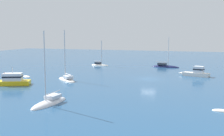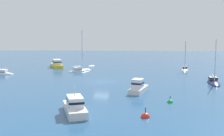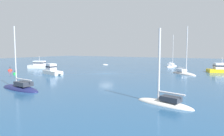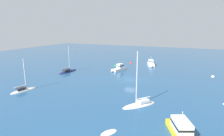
{
  "view_description": "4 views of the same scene",
  "coord_description": "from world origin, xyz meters",
  "px_view_note": "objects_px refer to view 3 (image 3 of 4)",
  "views": [
    {
      "loc": [
        9.1,
        -49.19,
        8.17
      ],
      "look_at": [
        -5.7,
        -3.55,
        2.17
      ],
      "focal_mm": 45.07,
      "sensor_mm": 36.0,
      "label": 1
    },
    {
      "loc": [
        48.04,
        4.53,
        8.38
      ],
      "look_at": [
        -10.43,
        1.22,
        1.04
      ],
      "focal_mm": 46.57,
      "sensor_mm": 36.0,
      "label": 2
    },
    {
      "loc": [
        -19.84,
        33.5,
        4.57
      ],
      "look_at": [
        0.56,
        -3.3,
        0.72
      ],
      "focal_mm": 32.74,
      "sensor_mm": 36.0,
      "label": 3
    },
    {
      "loc": [
        -39.75,
        -12.54,
        12.13
      ],
      "look_at": [
        -0.66,
        4.42,
        2.64
      ],
      "focal_mm": 29.11,
      "sensor_mm": 36.0,
      "label": 4
    }
  ],
  "objects_px": {
    "yacht": "(184,73)",
    "mooring_buoy": "(15,74)",
    "motor_cruiser": "(41,65)",
    "sloop_2": "(164,103)",
    "channel_buoy": "(10,71)",
    "sloop_1": "(172,66)",
    "rib": "(105,65)",
    "cabin_cruiser": "(52,70)",
    "sloop": "(20,88)"
  },
  "relations": [
    {
      "from": "yacht",
      "to": "motor_cruiser",
      "type": "bearing_deg",
      "value": -130.5
    },
    {
      "from": "mooring_buoy",
      "to": "cabin_cruiser",
      "type": "bearing_deg",
      "value": -148.82
    },
    {
      "from": "sloop",
      "to": "sloop_1",
      "type": "distance_m",
      "value": 40.44
    },
    {
      "from": "channel_buoy",
      "to": "cabin_cruiser",
      "type": "bearing_deg",
      "value": -178.84
    },
    {
      "from": "sloop_2",
      "to": "channel_buoy",
      "type": "bearing_deg",
      "value": -2.08
    },
    {
      "from": "motor_cruiser",
      "to": "sloop",
      "type": "bearing_deg",
      "value": -64.95
    },
    {
      "from": "rib",
      "to": "mooring_buoy",
      "type": "xyz_separation_m",
      "value": [
        2.61,
        27.9,
        0.0
      ]
    },
    {
      "from": "yacht",
      "to": "sloop_1",
      "type": "xyz_separation_m",
      "value": [
        5.62,
        -15.34,
        -0.07
      ]
    },
    {
      "from": "sloop_2",
      "to": "channel_buoy",
      "type": "relative_size",
      "value": 4.7
    },
    {
      "from": "motor_cruiser",
      "to": "rib",
      "type": "bearing_deg",
      "value": 47.84
    },
    {
      "from": "yacht",
      "to": "sloop_1",
      "type": "relative_size",
      "value": 1.02
    },
    {
      "from": "cabin_cruiser",
      "to": "rib",
      "type": "distance_m",
      "value": 24.58
    },
    {
      "from": "sloop_2",
      "to": "rib",
      "type": "bearing_deg",
      "value": -38.17
    },
    {
      "from": "sloop_2",
      "to": "yacht",
      "type": "bearing_deg",
      "value": -69.53
    },
    {
      "from": "yacht",
      "to": "mooring_buoy",
      "type": "distance_m",
      "value": 31.16
    },
    {
      "from": "yacht",
      "to": "channel_buoy",
      "type": "distance_m",
      "value": 35.47
    },
    {
      "from": "cabin_cruiser",
      "to": "sloop_1",
      "type": "relative_size",
      "value": 0.69
    },
    {
      "from": "cabin_cruiser",
      "to": "sloop",
      "type": "distance_m",
      "value": 14.51
    },
    {
      "from": "yacht",
      "to": "sloop_2",
      "type": "height_order",
      "value": "yacht"
    },
    {
      "from": "rib",
      "to": "sloop",
      "type": "distance_m",
      "value": 38.31
    },
    {
      "from": "rib",
      "to": "motor_cruiser",
      "type": "bearing_deg",
      "value": -105.29
    },
    {
      "from": "sloop_2",
      "to": "mooring_buoy",
      "type": "xyz_separation_m",
      "value": [
        29.47,
        -7.36,
        -0.17
      ]
    },
    {
      "from": "rib",
      "to": "yacht",
      "type": "height_order",
      "value": "yacht"
    },
    {
      "from": "yacht",
      "to": "channel_buoy",
      "type": "height_order",
      "value": "yacht"
    },
    {
      "from": "cabin_cruiser",
      "to": "yacht",
      "type": "height_order",
      "value": "yacht"
    },
    {
      "from": "sloop_2",
      "to": "mooring_buoy",
      "type": "height_order",
      "value": "sloop_2"
    },
    {
      "from": "yacht",
      "to": "channel_buoy",
      "type": "bearing_deg",
      "value": -119.11
    },
    {
      "from": "sloop_1",
      "to": "mooring_buoy",
      "type": "height_order",
      "value": "sloop_1"
    },
    {
      "from": "motor_cruiser",
      "to": "sloop_2",
      "type": "relative_size",
      "value": 1.07
    },
    {
      "from": "sloop",
      "to": "sloop_2",
      "type": "distance_m",
      "value": 16.24
    },
    {
      "from": "sloop",
      "to": "channel_buoy",
      "type": "distance_m",
      "value": 23.04
    },
    {
      "from": "yacht",
      "to": "sloop_2",
      "type": "relative_size",
      "value": 1.36
    },
    {
      "from": "motor_cruiser",
      "to": "yacht",
      "type": "bearing_deg",
      "value": -9.79
    },
    {
      "from": "cabin_cruiser",
      "to": "channel_buoy",
      "type": "bearing_deg",
      "value": -160.81
    },
    {
      "from": "yacht",
      "to": "sloop_2",
      "type": "xyz_separation_m",
      "value": [
        -2.36,
        22.73,
        -0.01
      ]
    },
    {
      "from": "sloop_2",
      "to": "mooring_buoy",
      "type": "bearing_deg",
      "value": 0.51
    },
    {
      "from": "motor_cruiser",
      "to": "channel_buoy",
      "type": "height_order",
      "value": "motor_cruiser"
    },
    {
      "from": "rib",
      "to": "sloop_1",
      "type": "bearing_deg",
      "value": 17.04
    },
    {
      "from": "rib",
      "to": "channel_buoy",
      "type": "xyz_separation_m",
      "value": [
        8.86,
        24.6,
        0.0
      ]
    },
    {
      "from": "rib",
      "to": "sloop",
      "type": "bearing_deg",
      "value": -65.23
    },
    {
      "from": "yacht",
      "to": "motor_cruiser",
      "type": "distance_m",
      "value": 32.53
    },
    {
      "from": "yacht",
      "to": "mooring_buoy",
      "type": "height_order",
      "value": "yacht"
    },
    {
      "from": "sloop",
      "to": "mooring_buoy",
      "type": "distance_m",
      "value": 16.0
    },
    {
      "from": "yacht",
      "to": "sloop_2",
      "type": "distance_m",
      "value": 22.86
    },
    {
      "from": "mooring_buoy",
      "to": "yacht",
      "type": "bearing_deg",
      "value": -150.44
    },
    {
      "from": "mooring_buoy",
      "to": "sloop_2",
      "type": "bearing_deg",
      "value": 165.97
    },
    {
      "from": "rib",
      "to": "motor_cruiser",
      "type": "xyz_separation_m",
      "value": [
        7.67,
        17.34,
        0.72
      ]
    },
    {
      "from": "sloop_1",
      "to": "channel_buoy",
      "type": "bearing_deg",
      "value": 140.07
    },
    {
      "from": "motor_cruiser",
      "to": "mooring_buoy",
      "type": "distance_m",
      "value": 11.73
    },
    {
      "from": "motor_cruiser",
      "to": "mooring_buoy",
      "type": "relative_size",
      "value": 6.44
    }
  ]
}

